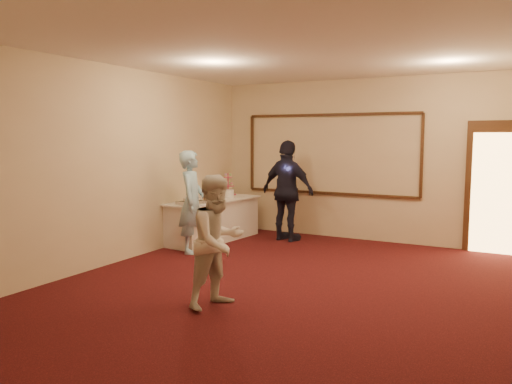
% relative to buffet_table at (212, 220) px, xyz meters
% --- Properties ---
extents(floor, '(7.00, 7.00, 0.00)m').
position_rel_buffet_table_xyz_m(floor, '(2.60, -2.10, -0.39)').
color(floor, black).
rests_on(floor, ground).
extents(room_walls, '(6.04, 7.04, 3.02)m').
position_rel_buffet_table_xyz_m(room_walls, '(2.60, -2.10, 1.64)').
color(room_walls, beige).
rests_on(room_walls, floor).
extents(wall_molding, '(3.45, 0.04, 1.55)m').
position_rel_buffet_table_xyz_m(wall_molding, '(1.80, 1.37, 1.21)').
color(wall_molding, '#351910').
rests_on(wall_molding, room_walls).
extents(doorway, '(1.05, 0.07, 2.20)m').
position_rel_buffet_table_xyz_m(doorway, '(4.75, 1.35, 0.69)').
color(doorway, '#351910').
rests_on(doorway, floor).
extents(buffet_table, '(1.02, 2.16, 0.77)m').
position_rel_buffet_table_xyz_m(buffet_table, '(0.00, 0.00, 0.00)').
color(buffet_table, white).
rests_on(buffet_table, floor).
extents(pavlova_tray, '(0.38, 0.51, 0.18)m').
position_rel_buffet_table_xyz_m(pavlova_tray, '(0.07, -0.76, 0.46)').
color(pavlova_tray, silver).
rests_on(pavlova_tray, buffet_table).
extents(cupcake_stand, '(0.33, 0.33, 0.48)m').
position_rel_buffet_table_xyz_m(cupcake_stand, '(-0.14, 0.80, 0.55)').
color(cupcake_stand, '#CE3D6C').
rests_on(cupcake_stand, buffet_table).
extents(plate_stack_a, '(0.18, 0.18, 0.15)m').
position_rel_buffet_table_xyz_m(plate_stack_a, '(-0.01, 0.09, 0.46)').
color(plate_stack_a, white).
rests_on(plate_stack_a, buffet_table).
extents(plate_stack_b, '(0.19, 0.19, 0.16)m').
position_rel_buffet_table_xyz_m(plate_stack_b, '(0.12, 0.41, 0.46)').
color(plate_stack_b, white).
rests_on(plate_stack_b, buffet_table).
extents(tart, '(0.30, 0.30, 0.06)m').
position_rel_buffet_table_xyz_m(tart, '(0.10, -0.21, 0.41)').
color(tart, white).
rests_on(tart, buffet_table).
extents(man, '(0.60, 0.73, 1.71)m').
position_rel_buffet_table_xyz_m(man, '(0.24, -0.98, 0.47)').
color(man, '#8FBDDA').
rests_on(man, floor).
extents(woman, '(0.75, 0.86, 1.51)m').
position_rel_buffet_table_xyz_m(woman, '(2.07, -3.05, 0.37)').
color(woman, silver).
rests_on(woman, floor).
extents(guest, '(1.16, 0.66, 1.87)m').
position_rel_buffet_table_xyz_m(guest, '(1.25, 0.64, 0.55)').
color(guest, black).
rests_on(guest, floor).
extents(camera_flash, '(0.07, 0.04, 0.05)m').
position_rel_buffet_table_xyz_m(camera_flash, '(1.31, 0.51, 0.98)').
color(camera_flash, white).
rests_on(camera_flash, guest).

